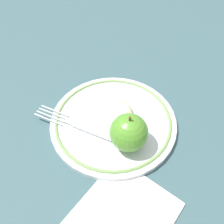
% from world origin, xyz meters
% --- Properties ---
extents(ground_plane, '(2.00, 2.00, 0.00)m').
position_xyz_m(ground_plane, '(0.00, 0.00, 0.00)').
color(ground_plane, '#39575C').
extents(plate, '(0.25, 0.25, 0.01)m').
position_xyz_m(plate, '(-0.00, 0.01, 0.01)').
color(plate, silver).
rests_on(plate, ground_plane).
extents(apple_red_whole, '(0.07, 0.07, 0.08)m').
position_xyz_m(apple_red_whole, '(0.05, -0.02, 0.05)').
color(apple_red_whole, '#54962B').
rests_on(apple_red_whole, plate).
extents(apple_slice_front, '(0.06, 0.06, 0.02)m').
position_xyz_m(apple_slice_front, '(0.01, 0.04, 0.02)').
color(apple_slice_front, beige).
rests_on(apple_slice_front, plate).
extents(fork, '(0.18, 0.05, 0.00)m').
position_xyz_m(fork, '(-0.04, -0.04, 0.02)').
color(fork, silver).
rests_on(fork, plate).
extents(napkin_folded, '(0.14, 0.16, 0.01)m').
position_xyz_m(napkin_folded, '(0.11, -0.13, 0.00)').
color(napkin_folded, white).
rests_on(napkin_folded, ground_plane).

